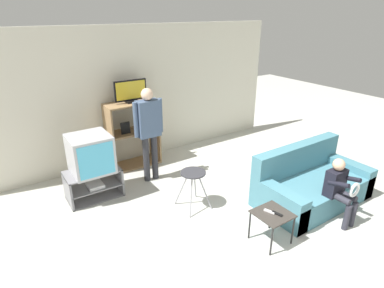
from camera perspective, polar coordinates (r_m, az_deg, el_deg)
The scene contains 13 objects.
ground_plane at distance 4.09m, azimuth 17.81°, elevation -22.47°, with size 18.00×18.00×0.00m, color beige.
wall_back at distance 6.37m, azimuth -9.93°, elevation 8.55°, with size 6.40×0.06×2.60m.
tv_stand at distance 5.45m, azimuth -17.06°, elevation -6.83°, with size 0.84×0.50×0.47m.
television_main at distance 5.21m, azimuth -17.61°, elevation -1.66°, with size 0.61×0.60×0.60m.
media_shelf at distance 6.21m, azimuth -10.46°, elevation 1.76°, with size 0.96×0.46×1.26m.
television_flat at distance 6.00m, azimuth -10.86°, elevation 9.10°, with size 0.61×0.20×0.41m.
folding_stool at distance 4.83m, azimuth 0.20°, elevation -6.05°, with size 0.42×0.45×0.61m.
snack_table at distance 4.34m, azimuth 14.08°, elevation -12.45°, with size 0.44×0.44×0.44m.
remote_control_black at distance 4.30m, azimuth 14.89°, elevation -11.88°, with size 0.04×0.14×0.02m, color black.
remote_control_white at distance 4.31m, azimuth 13.60°, elevation -11.58°, with size 0.04×0.14×0.02m, color silver.
couch at distance 5.46m, azimuth 20.29°, elevation -6.74°, with size 1.84×0.95×0.85m.
person_standing_adult at distance 5.47m, azimuth -7.70°, elevation 3.16°, with size 0.53×0.20×1.66m.
person_seated_child at distance 4.97m, azimuth 24.81°, elevation -6.87°, with size 0.33×0.43×0.95m.
Camera 1 is at (-2.46, -1.62, 2.84)m, focal length 30.00 mm.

